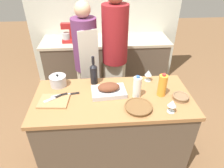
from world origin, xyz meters
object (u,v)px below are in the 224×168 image
(condiment_bottle_tall, at_px, (90,37))
(person_cook_guest, at_px, (115,51))
(milk_jug, at_px, (137,87))
(condiment_bottle_short, at_px, (115,35))
(stock_pot, at_px, (58,81))
(wine_glass_left, at_px, (172,104))
(wicker_basket, at_px, (138,107))
(cutting_board, at_px, (54,101))
(knife_bread, at_px, (54,98))
(wine_glass_right, at_px, (148,73))
(knife_chef, at_px, (69,94))
(juice_jug, at_px, (162,85))
(stand_mixer, at_px, (68,34))
(roasting_pan, at_px, (109,90))
(person_cook_aproned, at_px, (86,60))
(mixing_bowl, at_px, (181,97))
(knife_paring, at_px, (60,95))
(wine_bottle_green, at_px, (94,73))

(condiment_bottle_tall, bearing_deg, person_cook_guest, -60.70)
(milk_jug, height_order, condiment_bottle_short, condiment_bottle_short)
(stock_pot, distance_m, wine_glass_left, 1.18)
(wicker_basket, bearing_deg, stock_pot, 150.26)
(cutting_board, relative_size, knife_bread, 1.70)
(cutting_board, relative_size, condiment_bottle_short, 1.33)
(condiment_bottle_tall, bearing_deg, condiment_bottle_short, -3.89)
(wine_glass_left, xyz_separation_m, wine_glass_right, (-0.09, 0.53, 0.00))
(stock_pot, xyz_separation_m, knife_chef, (0.12, -0.18, -0.05))
(juice_jug, height_order, knife_bread, juice_jug)
(cutting_board, height_order, milk_jug, milk_jug)
(cutting_board, height_order, stand_mixer, stand_mixer)
(wicker_basket, bearing_deg, wine_glass_right, 67.73)
(milk_jug, xyz_separation_m, person_cook_guest, (-0.14, 0.83, 0.01))
(roasting_pan, relative_size, wine_glass_left, 2.79)
(person_cook_aproned, bearing_deg, milk_jug, -75.81)
(roasting_pan, height_order, person_cook_guest, person_cook_guest)
(wine_glass_right, height_order, knife_chef, wine_glass_right)
(juice_jug, relative_size, person_cook_aproned, 0.15)
(condiment_bottle_tall, xyz_separation_m, condiment_bottle_short, (0.39, -0.03, 0.03))
(knife_bread, height_order, person_cook_aproned, person_cook_aproned)
(person_cook_aproned, bearing_deg, condiment_bottle_tall, 68.16)
(juice_jug, bearing_deg, person_cook_aproned, 134.13)
(condiment_bottle_short, xyz_separation_m, person_cook_aproned, (-0.43, -0.61, -0.10))
(knife_bread, relative_size, person_cook_guest, 0.10)
(mixing_bowl, distance_m, milk_jug, 0.43)
(wine_glass_left, height_order, condiment_bottle_short, condiment_bottle_short)
(stock_pot, relative_size, knife_paring, 1.08)
(condiment_bottle_tall, bearing_deg, wine_glass_left, -65.95)
(knife_paring, xyz_separation_m, condiment_bottle_short, (0.66, 1.37, 0.11))
(stand_mixer, bearing_deg, cutting_board, -89.49)
(milk_jug, height_order, wine_glass_right, milk_jug)
(wine_glass_right, relative_size, person_cook_aproned, 0.08)
(juice_jug, bearing_deg, person_cook_guest, 115.72)
(mixing_bowl, xyz_separation_m, wine_bottle_green, (-0.84, 0.35, 0.10))
(wicker_basket, bearing_deg, condiment_bottle_short, 92.80)
(condiment_bottle_tall, bearing_deg, juice_jug, -62.72)
(condiment_bottle_tall, distance_m, person_cook_aproned, 0.64)
(wicker_basket, distance_m, knife_paring, 0.77)
(wine_glass_left, distance_m, knife_chef, 1.00)
(wicker_basket, height_order, wine_glass_left, wine_glass_left)
(roasting_pan, bearing_deg, milk_jug, -13.53)
(knife_chef, relative_size, condiment_bottle_short, 1.06)
(roasting_pan, distance_m, knife_bread, 0.54)
(juice_jug, xyz_separation_m, person_cook_aproned, (-0.77, 0.79, -0.08))
(juice_jug, bearing_deg, wine_bottle_green, 158.13)
(mixing_bowl, bearing_deg, stock_pot, 164.65)
(condiment_bottle_tall, height_order, condiment_bottle_short, condiment_bottle_short)
(stand_mixer, height_order, person_cook_guest, person_cook_guest)
(wine_bottle_green, relative_size, wine_glass_right, 2.43)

